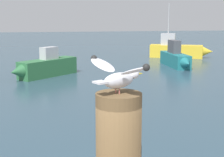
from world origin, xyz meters
TOP-DOWN VIEW (x-y plane):
  - seagull at (-0.30, -0.58)m, footprint 0.38×0.53m
  - boat_teal at (6.55, 16.40)m, footprint 0.86×3.77m
  - boat_yellow at (8.36, 20.55)m, footprint 4.45×2.62m
  - boat_green at (-1.18, 14.38)m, footprint 3.42×3.22m

SIDE VIEW (x-z plane):
  - boat_green at x=-1.18m, z-range -0.24..1.23m
  - boat_teal at x=6.55m, z-range -0.28..1.28m
  - boat_yellow at x=8.36m, z-range -1.38..2.51m
  - seagull at x=-0.30m, z-range 2.59..2.81m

